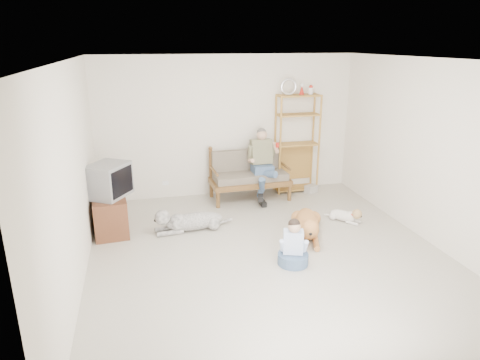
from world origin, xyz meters
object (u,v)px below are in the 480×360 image
object	(u,v)px
tv_stand	(110,214)
loveseat	(249,174)
etagere	(297,143)
golden_retriever	(308,225)

from	to	relation	value
tv_stand	loveseat	bearing A→B (deg)	16.27
etagere	golden_retriever	world-z (taller)	etagere
loveseat	etagere	distance (m)	1.17
etagere	golden_retriever	bearing A→B (deg)	-105.44
tv_stand	golden_retriever	size ratio (longest dim) A/B	0.66
tv_stand	golden_retriever	distance (m)	3.15
etagere	golden_retriever	size ratio (longest dim) A/B	1.58
loveseat	tv_stand	bearing A→B (deg)	-160.67
etagere	tv_stand	world-z (taller)	etagere
tv_stand	golden_retriever	bearing A→B (deg)	-21.33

